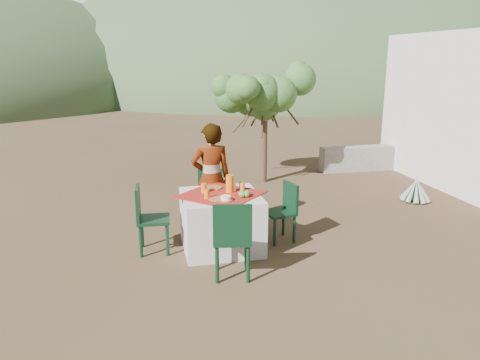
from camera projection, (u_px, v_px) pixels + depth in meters
name	position (u px, v px, depth m)	size (l,w,h in m)	color
ground	(261.00, 234.00, 6.90)	(160.00, 160.00, 0.00)	#3B261B
table	(221.00, 221.00, 6.30)	(1.30, 1.30, 0.76)	beige
chair_far	(210.00, 193.00, 7.29)	(0.47, 0.47, 0.84)	black
chair_near	(232.00, 237.00, 5.36)	(0.51, 0.51, 0.95)	black
chair_left	(147.00, 216.00, 6.13)	(0.44, 0.44, 0.91)	black
chair_right	(284.00, 209.00, 6.55)	(0.45, 0.45, 0.83)	black
person	(211.00, 178.00, 6.84)	(0.59, 0.39, 1.61)	#8C6651
shrub_tree	(267.00, 100.00, 9.43)	(1.81, 1.78, 2.13)	#473423
agave	(416.00, 191.00, 8.41)	(0.55, 0.54, 0.58)	gray
stone_wall	(375.00, 158.00, 10.78)	(2.60, 0.35, 0.55)	gray
hill_near_right	(288.00, 85.00, 43.38)	(48.00, 48.00, 20.00)	#324A29
hill_far_center	(117.00, 79.00, 55.22)	(60.00, 60.00, 24.00)	slate
hill_far_right	(389.00, 79.00, 56.10)	(36.00, 36.00, 14.00)	slate
plate_far	(213.00, 188.00, 6.48)	(0.25, 0.25, 0.01)	brown
plate_near	(217.00, 199.00, 5.97)	(0.23, 0.23, 0.01)	brown
glass_far	(204.00, 188.00, 6.27)	(0.08, 0.08, 0.12)	orange
glass_near	(207.00, 194.00, 6.00)	(0.07, 0.07, 0.12)	orange
juice_pitcher	(230.00, 184.00, 6.27)	(0.11, 0.11, 0.23)	orange
bowl_plate	(226.00, 200.00, 5.92)	(0.19, 0.19, 0.01)	brown
white_bowl	(226.00, 198.00, 5.92)	(0.13, 0.13, 0.05)	white
jar_left	(242.00, 187.00, 6.36)	(0.07, 0.07, 0.11)	orange
jar_right	(241.00, 186.00, 6.41)	(0.06, 0.06, 0.10)	orange
napkin_holder	(233.00, 188.00, 6.31)	(0.08, 0.04, 0.10)	white
fruit_cluster	(244.00, 194.00, 6.08)	(0.16, 0.15, 0.08)	#5B8E33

